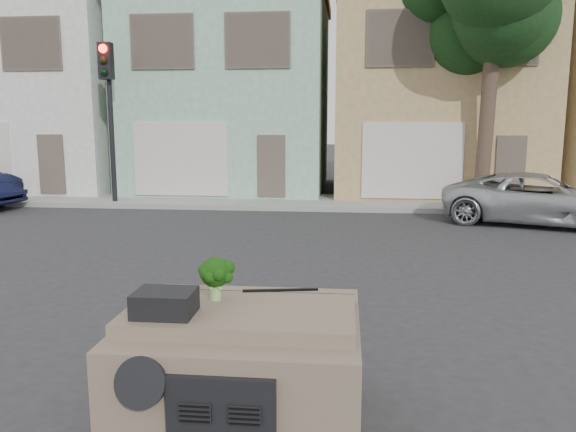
# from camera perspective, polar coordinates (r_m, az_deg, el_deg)

# --- Properties ---
(ground_plane) EXTENTS (120.00, 120.00, 0.00)m
(ground_plane) POSITION_cam_1_polar(r_m,az_deg,el_deg) (8.10, -0.58, -9.70)
(ground_plane) COLOR #303033
(ground_plane) RESTS_ON ground
(sidewalk) EXTENTS (40.00, 3.00, 0.15)m
(sidewalk) POSITION_cam_1_polar(r_m,az_deg,el_deg) (18.30, 3.12, 1.40)
(sidewalk) COLOR gray
(sidewalk) RESTS_ON ground
(townhouse_white) EXTENTS (7.20, 8.20, 7.55)m
(townhouse_white) POSITION_cam_1_polar(r_m,az_deg,el_deg) (25.10, -22.80, 11.36)
(townhouse_white) COLOR silver
(townhouse_white) RESTS_ON ground
(townhouse_mint) EXTENTS (7.20, 8.20, 7.55)m
(townhouse_mint) POSITION_cam_1_polar(r_m,az_deg,el_deg) (22.55, -5.41, 12.33)
(townhouse_mint) COLOR #97C4A7
(townhouse_mint) RESTS_ON ground
(townhouse_tan) EXTENTS (7.20, 8.20, 7.55)m
(townhouse_tan) POSITION_cam_1_polar(r_m,az_deg,el_deg) (22.34, 14.27, 12.11)
(townhouse_tan) COLOR tan
(townhouse_tan) RESTS_ON ground
(silver_pickup) EXTENTS (5.31, 3.71, 1.35)m
(silver_pickup) POSITION_cam_1_polar(r_m,az_deg,el_deg) (16.17, 24.00, -0.78)
(silver_pickup) COLOR #B2B5B8
(silver_pickup) RESTS_ON ground
(traffic_signal) EXTENTS (0.40, 0.40, 5.10)m
(traffic_signal) POSITION_cam_1_polar(r_m,az_deg,el_deg) (18.61, -17.64, 8.75)
(traffic_signal) COLOR black
(traffic_signal) RESTS_ON ground
(tree_near) EXTENTS (4.40, 4.00, 8.50)m
(tree_near) POSITION_cam_1_polar(r_m,az_deg,el_deg) (17.95, 19.80, 14.07)
(tree_near) COLOR #163715
(tree_near) RESTS_ON ground
(car_dashboard) EXTENTS (2.00, 1.80, 1.12)m
(car_dashboard) POSITION_cam_1_polar(r_m,az_deg,el_deg) (5.13, -4.48, -14.77)
(car_dashboard) COLOR #776451
(car_dashboard) RESTS_ON ground
(instrument_hump) EXTENTS (0.48, 0.38, 0.20)m
(instrument_hump) POSITION_cam_1_polar(r_m,az_deg,el_deg) (4.71, -12.40, -8.61)
(instrument_hump) COLOR black
(instrument_hump) RESTS_ON car_dashboard
(wiper_arm) EXTENTS (0.69, 0.15, 0.02)m
(wiper_arm) POSITION_cam_1_polar(r_m,az_deg,el_deg) (5.24, -0.77, -7.53)
(wiper_arm) COLOR black
(wiper_arm) RESTS_ON car_dashboard
(broccoli) EXTENTS (0.39, 0.39, 0.39)m
(broccoli) POSITION_cam_1_polar(r_m,az_deg,el_deg) (4.99, -7.40, -6.29)
(broccoli) COLOR black
(broccoli) RESTS_ON car_dashboard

